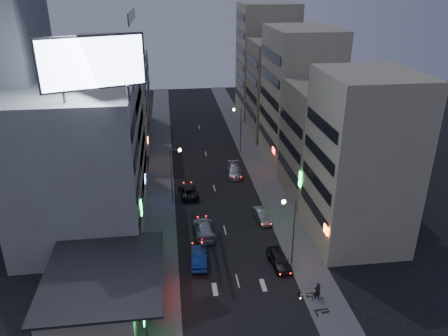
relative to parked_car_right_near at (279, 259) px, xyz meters
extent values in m
plane|color=black|center=(-4.92, -6.13, -0.77)|extent=(180.00, 180.00, 0.00)
cube|color=#4C4C4F|center=(-12.92, 23.87, -0.71)|extent=(4.00, 120.00, 0.12)
cube|color=#4C4C4F|center=(3.08, 23.87, -0.71)|extent=(4.00, 120.00, 0.12)
cube|color=#B7AC90|center=(-18.92, -4.13, 1.03)|extent=(8.00, 12.00, 3.60)
cube|color=black|center=(-17.92, -4.13, 2.98)|extent=(11.00, 13.00, 0.25)
cube|color=black|center=(-13.82, -4.13, 2.33)|extent=(0.12, 4.00, 0.90)
cube|color=#FF1E14|center=(-13.74, -4.13, 2.33)|extent=(0.04, 3.70, 0.70)
cube|color=#A1A29D|center=(-21.92, 13.87, 8.23)|extent=(14.00, 24.00, 18.00)
cube|color=gray|center=(-30.92, 16.87, 16.23)|extent=(10.00, 14.00, 34.00)
cube|color=#B7AC90|center=(10.08, 4.37, 9.23)|extent=(10.00, 11.00, 20.00)
cube|color=gray|center=(10.58, 15.87, 7.23)|extent=(11.00, 12.00, 16.00)
cube|color=#B7AC90|center=(10.08, 28.87, 10.23)|extent=(10.00, 14.00, 22.00)
cube|color=#A1A29D|center=(-20.42, 38.87, 9.23)|extent=(11.00, 10.00, 20.00)
cube|color=gray|center=(-20.92, 51.87, 6.73)|extent=(12.00, 10.00, 15.00)
cube|color=gray|center=(10.58, 43.87, 8.23)|extent=(11.00, 12.00, 18.00)
cube|color=#B7AC90|center=(11.08, 57.87, 11.23)|extent=(12.00, 12.00, 24.00)
cylinder|color=#595B60|center=(-20.92, 3.87, 17.98)|extent=(0.30, 0.30, 1.50)
cylinder|color=#595B60|center=(-14.92, 3.87, 17.98)|extent=(0.30, 0.30, 1.50)
cube|color=black|center=(-17.92, 3.87, 20.93)|extent=(9.52, 3.75, 5.00)
cube|color=#B4C6F0|center=(-17.84, 3.67, 20.93)|extent=(9.04, 3.34, 4.60)
cylinder|color=#595B60|center=(1.38, -0.13, 3.35)|extent=(0.16, 0.16, 8.00)
cylinder|color=#595B60|center=(0.68, -0.13, 7.25)|extent=(1.40, 0.10, 0.10)
sphere|color=#FFD88C|center=(0.08, -0.13, 7.15)|extent=(0.44, 0.44, 0.44)
cylinder|color=#595B60|center=(-11.22, 15.87, 3.35)|extent=(0.16, 0.16, 8.00)
cylinder|color=#595B60|center=(-10.52, 15.87, 7.25)|extent=(1.40, 0.10, 0.10)
sphere|color=#FFD88C|center=(-9.92, 15.87, 7.15)|extent=(0.44, 0.44, 0.44)
cylinder|color=#595B60|center=(1.38, 33.87, 3.35)|extent=(0.16, 0.16, 8.00)
cylinder|color=#595B60|center=(0.68, 33.87, 7.25)|extent=(1.40, 0.10, 0.10)
sphere|color=#FFD88C|center=(0.08, 33.87, 7.15)|extent=(0.44, 0.44, 0.44)
imported|color=#28272C|center=(0.00, 0.00, 0.00)|extent=(2.27, 4.67, 1.53)
imported|color=#A5A9AD|center=(0.22, 9.73, -0.07)|extent=(1.97, 4.36, 1.39)
imported|color=black|center=(-8.91, 18.00, -0.04)|extent=(2.84, 5.39, 1.45)
imported|color=#AFB0B8|center=(-1.19, 24.15, 0.01)|extent=(2.55, 5.51, 1.56)
imported|color=navy|center=(-8.64, 1.46, 0.02)|extent=(2.04, 4.92, 1.58)
imported|color=#AFB1B7|center=(-7.58, 7.31, 0.06)|extent=(2.44, 5.75, 1.66)
imported|color=black|center=(2.29, -5.98, 0.30)|extent=(0.72, 0.50, 1.89)
camera|label=1|loc=(-11.12, -38.46, 28.26)|focal=35.00mm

